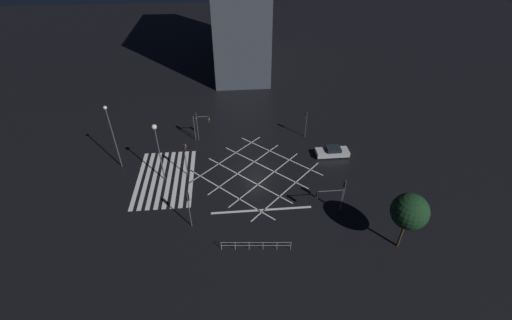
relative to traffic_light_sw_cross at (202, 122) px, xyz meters
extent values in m
plane|color=black|center=(8.25, 6.68, -2.85)|extent=(200.00, 200.00, 0.00)
cube|color=silver|center=(8.25, -1.31, -2.85)|extent=(11.03, 0.50, 0.01)
cube|color=silver|center=(8.25, -2.21, -2.85)|extent=(11.03, 0.50, 0.01)
cube|color=silver|center=(8.25, -3.11, -2.85)|extent=(11.03, 0.50, 0.01)
cube|color=silver|center=(8.25, -4.01, -2.85)|extent=(11.03, 0.50, 0.01)
cube|color=silver|center=(8.25, -4.91, -2.85)|extent=(11.03, 0.50, 0.01)
cube|color=silver|center=(8.25, -5.81, -2.85)|extent=(11.03, 0.50, 0.01)
cube|color=silver|center=(8.25, -6.71, -2.85)|extent=(11.03, 0.50, 0.01)
cube|color=silver|center=(8.25, -7.61, -2.85)|extent=(11.03, 0.50, 0.01)
cube|color=silver|center=(11.72, 3.22, -2.85)|extent=(9.63, 9.63, 0.01)
cube|color=silver|center=(4.78, 3.22, -2.85)|extent=(9.63, 9.63, 0.01)
cube|color=silver|center=(9.41, 5.53, -2.85)|extent=(9.63, 9.63, 0.01)
cube|color=silver|center=(7.09, 5.53, -2.85)|extent=(9.63, 9.63, 0.01)
cube|color=silver|center=(7.09, 7.84, -2.85)|extent=(9.63, 9.63, 0.01)
cube|color=silver|center=(9.41, 7.84, -2.85)|extent=(9.63, 9.63, 0.01)
cube|color=silver|center=(4.78, 10.15, -2.85)|extent=(9.63, 9.63, 0.01)
cube|color=silver|center=(11.72, 10.15, -2.85)|extent=(9.63, 9.63, 0.01)
cube|color=silver|center=(14.88, 6.68, -2.85)|extent=(0.30, 11.03, 0.01)
cube|color=beige|center=(-45.19, 1.65, -0.85)|extent=(1.40, 0.06, 1.80)
cube|color=beige|center=(-41.34, 1.65, -0.85)|extent=(1.40, 0.06, 1.80)
cube|color=black|center=(-37.50, 1.65, -0.85)|extent=(1.40, 0.06, 1.80)
cube|color=black|center=(-33.65, 1.65, -0.85)|extent=(1.40, 0.06, 1.80)
cube|color=black|center=(-29.80, 1.65, -0.85)|extent=(1.40, 0.06, 1.80)
cube|color=beige|center=(-25.95, 1.65, -0.85)|extent=(1.40, 0.06, 1.80)
cube|color=beige|center=(-22.10, 1.65, -0.85)|extent=(1.40, 0.06, 1.80)
cube|color=beige|center=(-18.25, 1.65, -0.85)|extent=(1.40, 0.06, 1.80)
cube|color=black|center=(-45.19, 1.65, 2.82)|extent=(1.40, 0.06, 1.80)
cube|color=beige|center=(-41.34, 1.65, 2.82)|extent=(1.40, 0.06, 1.80)
cube|color=beige|center=(-37.50, 1.65, 2.82)|extent=(1.40, 0.06, 1.80)
cube|color=beige|center=(-33.65, 1.65, 2.82)|extent=(1.40, 0.06, 1.80)
cube|color=black|center=(-29.80, 1.65, 2.82)|extent=(1.40, 0.06, 1.80)
cube|color=black|center=(-25.95, 1.65, 2.82)|extent=(1.40, 0.06, 1.80)
cube|color=black|center=(-22.10, 1.65, 2.82)|extent=(1.40, 0.06, 1.80)
cube|color=black|center=(-18.25, 1.65, 2.82)|extent=(1.40, 0.06, 1.80)
cube|color=black|center=(-45.19, 1.65, 6.49)|extent=(1.40, 0.06, 1.80)
cube|color=beige|center=(-41.34, 1.65, 6.49)|extent=(1.40, 0.06, 1.80)
cube|color=black|center=(-37.50, 1.65, 6.49)|extent=(1.40, 0.06, 1.80)
cube|color=beige|center=(-33.65, 1.65, 6.49)|extent=(1.40, 0.06, 1.80)
cube|color=black|center=(-29.80, 1.65, 6.49)|extent=(1.40, 0.06, 1.80)
cube|color=black|center=(-25.95, 1.65, 6.49)|extent=(1.40, 0.06, 1.80)
cube|color=black|center=(-22.10, 1.65, 6.49)|extent=(1.40, 0.06, 1.80)
cube|color=beige|center=(-18.25, 1.65, 6.49)|extent=(1.40, 0.06, 1.80)
cube|color=beige|center=(-25.95, 1.65, 10.16)|extent=(1.40, 0.06, 1.80)
cube|color=black|center=(-22.10, 1.65, 10.16)|extent=(1.40, 0.06, 1.80)
cube|color=black|center=(-18.25, 1.65, 10.16)|extent=(1.40, 0.06, 1.80)
cylinder|color=#424244|center=(0.00, -1.17, -0.91)|extent=(0.11, 0.11, 3.89)
cylinder|color=#424244|center=(0.00, -0.15, 0.89)|extent=(0.09, 2.04, 0.09)
cube|color=black|center=(0.00, 0.87, 0.44)|extent=(0.28, 0.16, 0.90)
sphere|color=black|center=(0.00, 0.98, 0.74)|extent=(0.18, 0.18, 0.18)
sphere|color=orange|center=(0.00, 0.98, 0.44)|extent=(0.18, 0.18, 0.18)
sphere|color=black|center=(0.00, 0.98, 0.14)|extent=(0.18, 0.18, 0.18)
cube|color=black|center=(0.00, 0.78, 0.44)|extent=(0.36, 0.02, 0.98)
cylinder|color=#424244|center=(-0.05, -0.77, -0.65)|extent=(0.11, 0.11, 4.42)
cube|color=black|center=(0.08, -0.77, 1.06)|extent=(0.16, 0.28, 0.90)
sphere|color=black|center=(0.19, -0.77, 1.36)|extent=(0.18, 0.18, 0.18)
sphere|color=black|center=(0.19, -0.77, 1.06)|extent=(0.18, 0.18, 0.18)
sphere|color=green|center=(0.19, -0.77, 0.76)|extent=(0.18, 0.18, 0.18)
cube|color=black|center=(-0.01, -0.77, 1.06)|extent=(0.02, 0.36, 0.98)
cylinder|color=#424244|center=(15.84, 15.20, -0.73)|extent=(0.11, 0.11, 4.24)
cube|color=black|center=(15.71, 15.20, 0.89)|extent=(0.16, 0.28, 0.90)
sphere|color=black|center=(15.59, 15.20, 1.19)|extent=(0.18, 0.18, 0.18)
sphere|color=black|center=(15.59, 15.20, 0.89)|extent=(0.18, 0.18, 0.18)
sphere|color=green|center=(15.59, 15.20, 0.59)|extent=(0.18, 0.18, 0.18)
cube|color=black|center=(15.80, 15.20, 0.89)|extent=(0.02, 0.36, 0.98)
cylinder|color=#424244|center=(7.85, -1.80, -0.59)|extent=(0.11, 0.11, 4.53)
cube|color=black|center=(7.85, -1.66, 1.18)|extent=(0.28, 0.16, 0.90)
sphere|color=red|center=(7.85, -1.55, 1.48)|extent=(0.18, 0.18, 0.18)
sphere|color=black|center=(7.85, -1.55, 1.18)|extent=(0.18, 0.18, 0.18)
sphere|color=black|center=(7.85, -1.55, 0.88)|extent=(0.18, 0.18, 0.18)
cube|color=black|center=(7.85, -1.75, 1.18)|extent=(0.36, 0.02, 0.98)
cylinder|color=#424244|center=(16.54, -0.78, -0.60)|extent=(0.11, 0.11, 4.50)
cube|color=black|center=(16.40, -0.78, 1.14)|extent=(0.16, 0.28, 0.90)
sphere|color=black|center=(16.29, -0.78, 1.44)|extent=(0.18, 0.18, 0.18)
sphere|color=black|center=(16.29, -0.78, 1.14)|extent=(0.18, 0.18, 0.18)
sphere|color=green|center=(16.29, -0.78, 0.84)|extent=(0.18, 0.18, 0.18)
cube|color=black|center=(16.49, -0.78, 1.14)|extent=(0.02, 0.36, 0.98)
cylinder|color=#424244|center=(15.88, 15.05, -1.23)|extent=(0.11, 0.11, 3.24)
cylinder|color=#424244|center=(15.88, 13.71, 0.24)|extent=(0.09, 2.66, 0.09)
cube|color=black|center=(15.88, 12.38, -0.21)|extent=(0.28, 0.16, 0.90)
sphere|color=black|center=(15.88, 12.27, 0.09)|extent=(0.18, 0.18, 0.18)
sphere|color=black|center=(15.88, 12.27, -0.21)|extent=(0.18, 0.18, 0.18)
sphere|color=green|center=(15.88, 12.27, -0.51)|extent=(0.18, 0.18, 0.18)
cube|color=black|center=(15.88, 12.47, -0.21)|extent=(0.36, 0.02, 0.98)
cylinder|color=#424244|center=(0.49, 14.49, -0.85)|extent=(0.11, 0.11, 4.01)
cube|color=black|center=(0.49, 14.35, 0.66)|extent=(0.28, 0.16, 0.90)
sphere|color=black|center=(0.49, 14.24, 0.96)|extent=(0.18, 0.18, 0.18)
sphere|color=black|center=(0.49, 14.24, 0.66)|extent=(0.18, 0.18, 0.18)
sphere|color=green|center=(0.49, 14.24, 0.36)|extent=(0.18, 0.18, 0.18)
cube|color=black|center=(0.49, 14.44, 0.66)|extent=(0.36, 0.02, 0.98)
cylinder|color=#424244|center=(8.48, -4.52, 0.75)|extent=(0.14, 0.14, 7.20)
sphere|color=#F4EAC6|center=(8.48, -4.52, 4.52)|extent=(0.57, 0.57, 0.57)
cylinder|color=#424244|center=(5.33, -10.31, 1.26)|extent=(0.14, 0.14, 8.23)
sphere|color=#F4EAC6|center=(5.33, -10.31, 5.50)|extent=(0.43, 0.43, 0.43)
cylinder|color=#38281C|center=(20.98, 19.38, -1.16)|extent=(0.23, 0.23, 3.40)
sphere|color=#143319|center=(20.98, 19.38, 1.81)|extent=(3.38, 3.38, 3.38)
cube|color=#B7BABC|center=(5.49, 17.11, -2.32)|extent=(1.79, 4.32, 0.65)
cube|color=black|center=(5.49, 17.22, -1.78)|extent=(1.57, 1.82, 0.44)
sphere|color=white|center=(6.05, 14.99, -2.38)|extent=(0.16, 0.16, 0.16)
sphere|color=white|center=(4.94, 14.99, -2.38)|extent=(0.16, 0.16, 0.16)
cylinder|color=black|center=(6.26, 15.77, -2.51)|extent=(0.20, 0.69, 0.69)
cylinder|color=black|center=(4.72, 15.77, -2.51)|extent=(0.20, 0.69, 0.69)
cylinder|color=black|center=(6.26, 18.45, -2.51)|extent=(0.20, 0.69, 0.69)
cylinder|color=black|center=(4.72, 18.45, -2.51)|extent=(0.20, 0.69, 0.69)
cylinder|color=#9EA0A5|center=(19.86, 2.27, -2.33)|extent=(0.05, 0.05, 1.05)
cylinder|color=#9EA0A5|center=(19.99, 3.60, -2.33)|extent=(0.05, 0.05, 1.05)
cylinder|color=#9EA0A5|center=(20.11, 4.92, -2.33)|extent=(0.05, 0.05, 1.05)
cylinder|color=#9EA0A5|center=(20.23, 6.25, -2.33)|extent=(0.05, 0.05, 1.05)
cylinder|color=#9EA0A5|center=(20.35, 7.58, -2.33)|extent=(0.05, 0.05, 1.05)
cylinder|color=#9EA0A5|center=(20.48, 8.90, -2.33)|extent=(0.05, 0.05, 1.05)
cylinder|color=#9EA0A5|center=(20.17, 5.59, -1.84)|extent=(0.65, 6.64, 0.04)
cylinder|color=#9EA0A5|center=(20.17, 5.59, -2.28)|extent=(0.65, 6.64, 0.04)
camera|label=1|loc=(41.66, 3.60, 23.62)|focal=24.00mm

